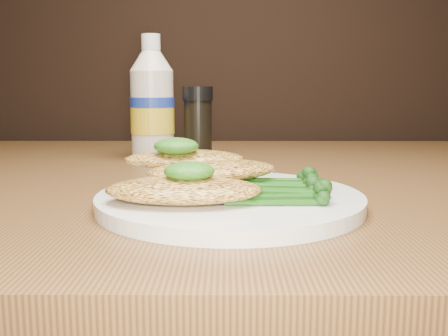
{
  "coord_description": "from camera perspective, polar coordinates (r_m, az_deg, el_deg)",
  "views": [
    {
      "loc": [
        0.02,
        0.37,
        0.87
      ],
      "look_at": [
        0.02,
        0.86,
        0.79
      ],
      "focal_mm": 41.43,
      "sensor_mm": 36.0,
      "label": 1
    }
  ],
  "objects": [
    {
      "name": "pesto_front",
      "position": [
        0.46,
        -3.85,
        -0.36
      ],
      "size": [
        0.05,
        0.04,
        0.02
      ],
      "primitive_type": "ellipsoid",
      "rotation": [
        0.0,
        0.0,
        0.05
      ],
      "color": "#123508",
      "rests_on": "chicken_front"
    },
    {
      "name": "broccolini_bundle",
      "position": [
        0.5,
        5.46,
        -1.9
      ],
      "size": [
        0.15,
        0.13,
        0.02
      ],
      "primitive_type": null,
      "rotation": [
        0.0,
        0.0,
        -0.36
      ],
      "color": "#1A5011",
      "rests_on": "plate"
    },
    {
      "name": "chicken_back",
      "position": [
        0.55,
        -4.39,
        0.97
      ],
      "size": [
        0.13,
        0.07,
        0.02
      ],
      "primitive_type": "ellipsoid",
      "rotation": [
        0.0,
        0.0,
        0.08
      ],
      "color": "#F8BC4F",
      "rests_on": "plate"
    },
    {
      "name": "chicken_mid",
      "position": [
        0.52,
        -1.21,
        -0.3
      ],
      "size": [
        0.15,
        0.11,
        0.02
      ],
      "primitive_type": "ellipsoid",
      "rotation": [
        0.0,
        0.0,
        0.34
      ],
      "color": "#F8BC4F",
      "rests_on": "plate"
    },
    {
      "name": "plate",
      "position": [
        0.51,
        0.66,
        -3.58
      ],
      "size": [
        0.26,
        0.26,
        0.01
      ],
      "primitive_type": "cylinder",
      "color": "white",
      "rests_on": "dining_table"
    },
    {
      "name": "chicken_front",
      "position": [
        0.47,
        -4.47,
        -2.44
      ],
      "size": [
        0.14,
        0.08,
        0.02
      ],
      "primitive_type": "ellipsoid",
      "rotation": [
        0.0,
        0.0,
        0.0
      ],
      "color": "#F8BC4F",
      "rests_on": "plate"
    },
    {
      "name": "mayo_bottle",
      "position": [
        0.82,
        -7.94,
        7.65
      ],
      "size": [
        0.07,
        0.07,
        0.19
      ],
      "primitive_type": null,
      "rotation": [
        0.0,
        0.0,
        0.06
      ],
      "color": "beige",
      "rests_on": "dining_table"
    },
    {
      "name": "pesto_back",
      "position": [
        0.53,
        -5.3,
        2.42
      ],
      "size": [
        0.06,
        0.05,
        0.02
      ],
      "primitive_type": "ellipsoid",
      "rotation": [
        0.0,
        0.0,
        -0.3
      ],
      "color": "#123508",
      "rests_on": "chicken_back"
    },
    {
      "name": "pepper_grinder",
      "position": [
        0.81,
        -2.9,
        4.93
      ],
      "size": [
        0.05,
        0.05,
        0.11
      ],
      "primitive_type": null,
      "rotation": [
        0.0,
        0.0,
        -0.03
      ],
      "color": "black",
      "rests_on": "dining_table"
    }
  ]
}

